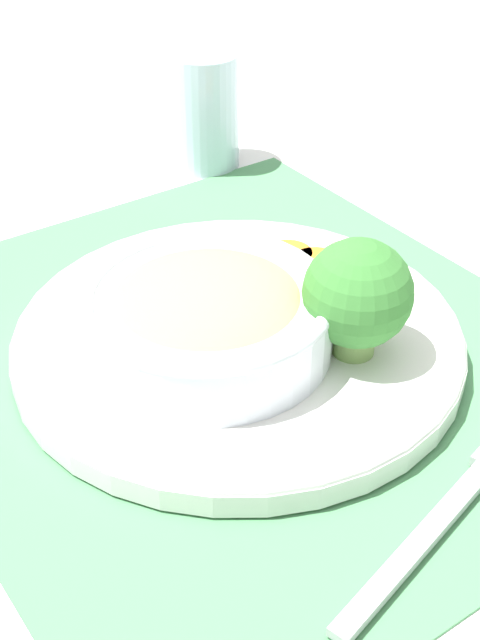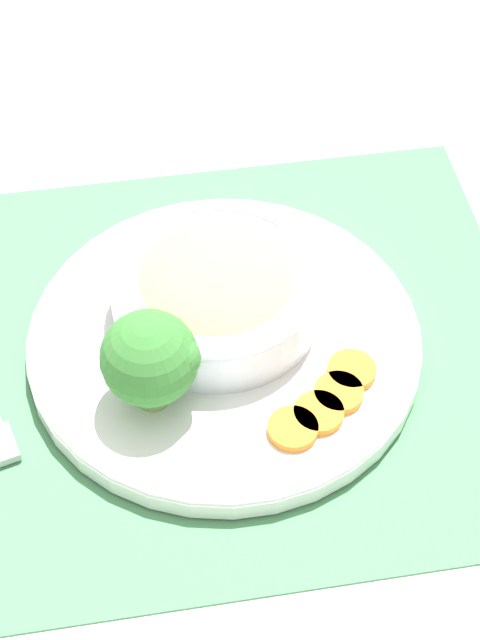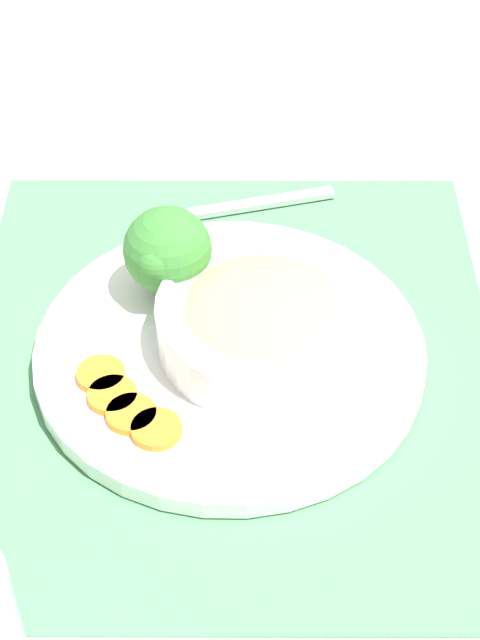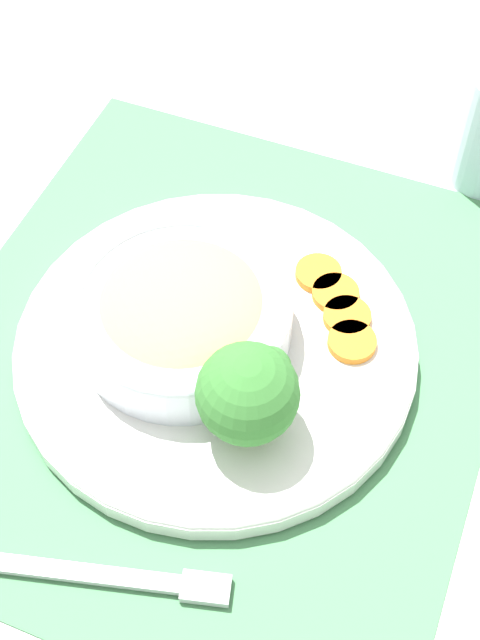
# 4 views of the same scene
# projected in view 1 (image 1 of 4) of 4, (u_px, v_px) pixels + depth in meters

# --- Properties ---
(ground_plane) EXTENTS (4.00, 4.00, 0.00)m
(ground_plane) POSITION_uv_depth(u_px,v_px,m) (238.00, 355.00, 0.62)
(ground_plane) COLOR white
(placemat) EXTENTS (0.52, 0.47, 0.00)m
(placemat) POSITION_uv_depth(u_px,v_px,m) (238.00, 353.00, 0.62)
(placemat) COLOR #4C8C59
(placemat) RESTS_ON ground_plane
(plate) EXTENTS (0.31, 0.31, 0.02)m
(plate) POSITION_uv_depth(u_px,v_px,m) (238.00, 338.00, 0.61)
(plate) COLOR white
(plate) RESTS_ON placemat
(bowl) EXTENTS (0.17, 0.17, 0.05)m
(bowl) POSITION_uv_depth(u_px,v_px,m) (209.00, 314.00, 0.58)
(bowl) COLOR silver
(bowl) RESTS_ON plate
(broccoli_floret) EXTENTS (0.07, 0.07, 0.08)m
(broccoli_floret) POSITION_uv_depth(u_px,v_px,m) (357.00, 294.00, 0.57)
(broccoli_floret) COLOR #759E51
(broccoli_floret) RESTS_ON plate
(carrot_slice_near) EXTENTS (0.04, 0.04, 0.01)m
(carrot_slice_near) POSITION_uv_depth(u_px,v_px,m) (317.00, 263.00, 0.68)
(carrot_slice_near) COLOR orange
(carrot_slice_near) RESTS_ON plate
(carrot_slice_middle) EXTENTS (0.04, 0.04, 0.01)m
(carrot_slice_middle) POSITION_uv_depth(u_px,v_px,m) (288.00, 256.00, 0.69)
(carrot_slice_middle) COLOR orange
(carrot_slice_middle) RESTS_ON plate
(carrot_slice_far) EXTENTS (0.04, 0.04, 0.01)m
(carrot_slice_far) POSITION_uv_depth(u_px,v_px,m) (258.00, 251.00, 0.69)
(carrot_slice_far) COLOR orange
(carrot_slice_far) RESTS_ON plate
(carrot_slice_extra) EXTENTS (0.04, 0.04, 0.01)m
(carrot_slice_extra) POSITION_uv_depth(u_px,v_px,m) (227.00, 251.00, 0.69)
(carrot_slice_extra) COLOR orange
(carrot_slice_extra) RESTS_ON plate
(water_glass) EXTENTS (0.07, 0.07, 0.11)m
(water_glass) POSITION_uv_depth(u_px,v_px,m) (204.00, 117.00, 0.85)
(water_glass) COLOR silver
(water_glass) RESTS_ON ground_plane
(fork) EXTENTS (0.05, 0.18, 0.01)m
(fork) POSITION_uv_depth(u_px,v_px,m) (451.00, 508.00, 0.50)
(fork) COLOR #B7B7BC
(fork) RESTS_ON placemat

